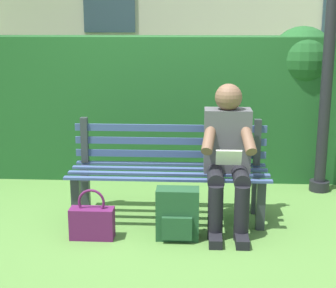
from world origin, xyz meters
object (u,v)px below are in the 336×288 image
(park_bench, at_px, (169,168))
(handbag, at_px, (92,222))
(person_seated, at_px, (228,153))
(backpack, at_px, (178,214))

(park_bench, height_order, handbag, park_bench)
(park_bench, relative_size, person_seated, 1.43)
(park_bench, height_order, backpack, park_bench)
(person_seated, height_order, handbag, person_seated)
(park_bench, distance_m, handbag, 0.82)
(park_bench, distance_m, backpack, 0.54)
(person_seated, xyz_separation_m, backpack, (0.39, 0.30, -0.42))
(backpack, xyz_separation_m, handbag, (0.66, 0.04, -0.06))
(handbag, bearing_deg, person_seated, -162.20)
(park_bench, xyz_separation_m, backpack, (-0.09, 0.48, -0.23))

